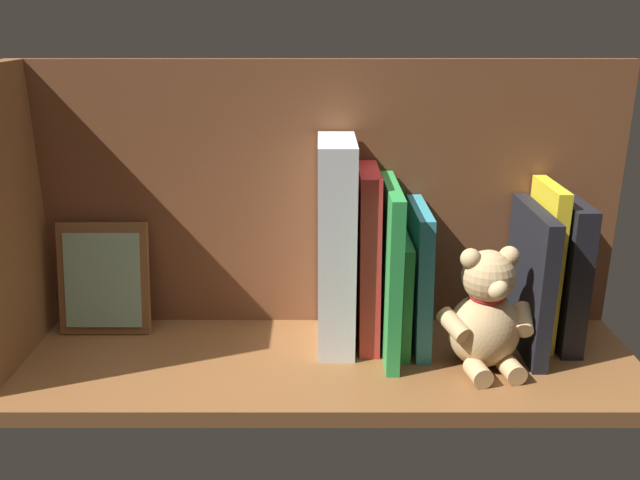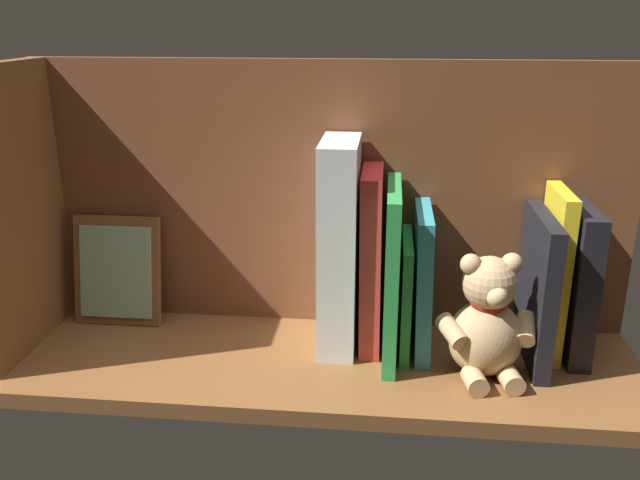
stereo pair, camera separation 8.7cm
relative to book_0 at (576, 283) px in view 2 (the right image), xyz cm
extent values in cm
cube|color=brown|center=(34.61, 4.55, -11.64)|extent=(87.79, 28.30, 2.20)
cube|color=brown|center=(34.61, -7.35, 9.15)|extent=(87.79, 1.50, 39.38)
cube|color=brown|center=(76.51, 4.55, 9.15)|extent=(2.40, 22.30, 39.38)
cube|color=black|center=(0.00, 0.00, 0.00)|extent=(3.25, 12.40, 21.12)
cube|color=yellow|center=(3.01, -0.57, 1.08)|extent=(1.90, 11.26, 23.26)
cube|color=black|center=(5.53, 1.88, -0.27)|extent=(2.07, 16.17, 20.55)
ellipsoid|color=tan|center=(12.67, 6.98, -5.45)|extent=(11.01, 10.17, 10.19)
sphere|color=tan|center=(12.67, 6.98, 2.27)|extent=(7.00, 7.00, 7.00)
sphere|color=tan|center=(10.09, 6.53, 4.90)|extent=(2.71, 2.71, 2.71)
sphere|color=tan|center=(15.26, 7.42, 4.90)|extent=(2.71, 2.71, 2.71)
sphere|color=#DBB77F|center=(12.17, 9.91, 1.74)|extent=(2.71, 2.71, 2.71)
cylinder|color=tan|center=(7.69, 7.41, -3.67)|extent=(3.24, 5.35, 3.77)
cylinder|color=tan|center=(17.23, 9.05, -3.67)|extent=(4.56, 5.53, 3.77)
cylinder|color=tan|center=(9.68, 10.86, -9.19)|extent=(3.31, 4.22, 2.71)
cylinder|color=tan|center=(14.20, 11.64, -9.19)|extent=(3.31, 4.22, 2.71)
torus|color=red|center=(12.67, 6.98, -0.52)|extent=(5.37, 5.37, 0.80)
cube|color=teal|center=(20.75, 0.62, -0.37)|extent=(2.52, 13.64, 20.39)
cube|color=green|center=(22.99, 0.52, -2.42)|extent=(1.32, 13.44, 16.24)
cube|color=green|center=(25.08, 2.24, 1.39)|extent=(1.79, 16.89, 23.86)
cube|color=red|center=(27.91, -0.18, 2.17)|extent=(3.09, 12.04, 25.45)
cube|color=silver|center=(32.38, 0.39, 4.23)|extent=(5.07, 12.98, 29.55)
cube|color=brown|center=(66.60, -3.71, -2.40)|extent=(13.23, 4.55, 16.54)
cube|color=#8CAD8C|center=(66.60, -2.99, -2.40)|extent=(11.12, 3.19, 13.76)
camera|label=1|loc=(34.60, 86.73, 34.46)|focal=37.06mm
camera|label=2|loc=(25.94, 86.27, 34.46)|focal=37.06mm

